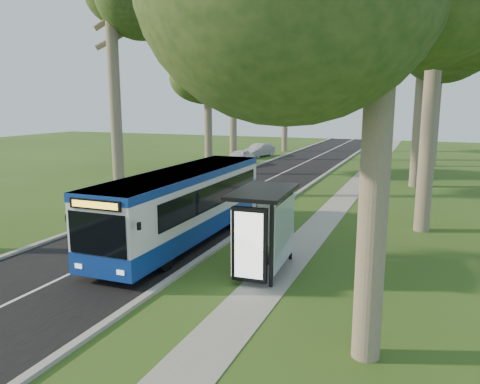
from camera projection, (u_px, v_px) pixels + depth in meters
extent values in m
plane|color=#2F4A17|center=(217.00, 249.00, 18.63)|extent=(120.00, 120.00, 0.00)
cube|color=black|center=(233.00, 197.00, 29.03)|extent=(7.00, 100.00, 0.02)
cube|color=#9E9B93|center=(287.00, 200.00, 27.74)|extent=(0.25, 100.00, 0.12)
cube|color=#9E9B93|center=(183.00, 192.00, 30.30)|extent=(0.25, 100.00, 0.12)
cube|color=white|center=(233.00, 196.00, 29.02)|extent=(0.12, 100.00, 0.00)
cube|color=gray|center=(338.00, 205.00, 26.65)|extent=(1.50, 100.00, 0.02)
cube|color=white|center=(184.00, 202.00, 19.49)|extent=(2.41, 11.24, 2.67)
cube|color=navy|center=(185.00, 225.00, 19.67)|extent=(2.44, 11.27, 0.75)
cube|color=navy|center=(184.00, 174.00, 19.26)|extent=(2.44, 11.27, 0.30)
cube|color=black|center=(96.00, 234.00, 14.33)|extent=(2.10, 0.06, 1.36)
cube|color=yellow|center=(94.00, 205.00, 14.12)|extent=(1.68, 0.03, 0.21)
cube|color=black|center=(100.00, 274.00, 14.64)|extent=(2.25, 0.13, 0.28)
cylinder|color=black|center=(114.00, 250.00, 16.94)|extent=(0.27, 0.97, 0.97)
cylinder|color=black|center=(164.00, 257.00, 16.17)|extent=(0.27, 0.97, 0.97)
cylinder|color=black|center=(198.00, 211.00, 23.08)|extent=(0.27, 0.97, 0.97)
cylinder|color=black|center=(237.00, 215.00, 22.31)|extent=(0.27, 0.97, 0.97)
cylinder|color=gray|center=(254.00, 209.00, 19.94)|extent=(0.08, 0.08, 2.61)
cube|color=navy|center=(254.00, 187.00, 19.77)|extent=(0.06, 0.37, 0.65)
cylinder|color=yellow|center=(253.00, 183.00, 19.75)|extent=(0.03, 0.23, 0.23)
cube|color=white|center=(254.00, 204.00, 19.90)|extent=(0.07, 0.31, 0.42)
cube|color=black|center=(269.00, 246.00, 14.54)|extent=(0.12, 0.12, 2.73)
cube|color=black|center=(293.00, 225.00, 17.09)|extent=(0.12, 0.12, 2.73)
cube|color=black|center=(263.00, 191.00, 15.79)|extent=(1.98, 3.43, 0.13)
cube|color=silver|center=(284.00, 231.00, 15.76)|extent=(0.19, 2.78, 2.19)
cube|color=black|center=(247.00, 245.00, 14.67)|extent=(1.15, 0.24, 2.40)
cube|color=white|center=(246.00, 245.00, 14.59)|extent=(0.93, 0.07, 2.13)
cube|color=black|center=(275.00, 255.00, 16.40)|extent=(0.52, 1.99, 0.07)
cylinder|color=black|center=(263.00, 218.00, 22.02)|extent=(0.45, 0.45, 0.81)
cylinder|color=black|center=(263.00, 209.00, 21.94)|extent=(0.48, 0.48, 0.04)
imported|color=white|center=(239.00, 158.00, 43.25)|extent=(1.99, 4.43, 1.48)
imported|color=#A1A5A9|center=(259.00, 150.00, 50.33)|extent=(2.46, 4.50, 1.41)
cylinder|color=#7A6B56|center=(115.00, 97.00, 28.62)|extent=(0.71, 0.71, 12.14)
cylinder|color=#7A6B56|center=(208.00, 117.00, 37.46)|extent=(0.62, 0.62, 9.24)
ellipsoid|color=#27431A|center=(207.00, 54.00, 36.54)|extent=(5.20, 5.20, 6.34)
cylinder|color=#7A6B56|center=(233.00, 96.00, 46.97)|extent=(0.73, 0.73, 12.83)
ellipsoid|color=#27431A|center=(233.00, 25.00, 45.70)|extent=(5.20, 5.20, 8.80)
cylinder|color=#7A6B56|center=(285.00, 105.00, 55.34)|extent=(0.67, 0.67, 11.02)
ellipsoid|color=#27431A|center=(286.00, 54.00, 54.25)|extent=(5.20, 5.20, 7.55)
cylinder|color=#7A6B56|center=(377.00, 141.00, 9.86)|extent=(0.64, 0.64, 9.90)
cylinder|color=#7A6B56|center=(431.00, 103.00, 20.28)|extent=(0.69, 0.69, 11.47)
cylinder|color=#7A6B56|center=(419.00, 105.00, 31.50)|extent=(0.68, 0.68, 11.23)
ellipsoid|color=#27431A|center=(426.00, 12.00, 30.38)|extent=(5.20, 5.20, 7.70)
cylinder|color=#7A6B56|center=(436.00, 106.00, 42.03)|extent=(0.67, 0.67, 10.91)
ellipsoid|color=#27431A|center=(442.00, 39.00, 40.94)|extent=(5.20, 5.20, 7.48)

